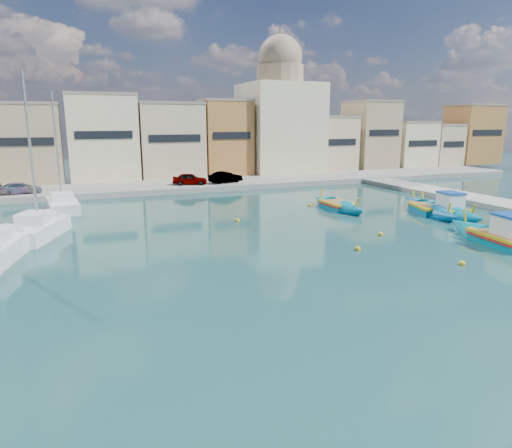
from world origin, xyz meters
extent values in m
plane|color=#153B3F|center=(0.00, 0.00, 0.00)|extent=(160.00, 160.00, 0.00)
cube|color=gray|center=(0.00, 32.00, 0.30)|extent=(80.00, 8.00, 0.60)
cube|color=tan|center=(-21.91, 39.16, 4.97)|extent=(6.90, 6.32, 8.74)
cube|color=gray|center=(-21.91, 39.16, 9.49)|extent=(7.03, 6.44, 0.30)
cube|color=black|center=(-21.91, 35.95, 5.41)|extent=(5.52, 0.10, 0.90)
cube|color=beige|center=(-13.86, 39.12, 5.55)|extent=(7.88, 6.24, 9.89)
cube|color=gray|center=(-13.86, 39.12, 10.64)|extent=(8.04, 6.37, 0.30)
cube|color=black|center=(-13.86, 35.95, 6.04)|extent=(6.30, 0.10, 0.90)
cube|color=#C9B38B|center=(-5.74, 39.72, 5.09)|extent=(7.88, 7.44, 8.99)
cube|color=gray|center=(-5.74, 39.72, 9.74)|extent=(8.04, 7.59, 0.30)
cube|color=black|center=(-5.74, 35.95, 5.54)|extent=(6.30, 0.10, 0.90)
cube|color=#B9783A|center=(1.54, 39.07, 5.31)|extent=(6.17, 6.13, 9.43)
cube|color=gray|center=(1.54, 39.07, 10.18)|extent=(6.29, 6.26, 0.30)
cube|color=black|center=(1.54, 35.95, 5.78)|extent=(4.93, 0.10, 0.90)
cube|color=tan|center=(9.05, 39.85, 3.63)|extent=(7.31, 7.69, 6.05)
cube|color=gray|center=(9.05, 39.85, 6.80)|extent=(7.46, 7.85, 0.30)
cube|color=black|center=(9.05, 35.95, 3.93)|extent=(5.85, 0.10, 0.90)
cube|color=#C9B38B|center=(17.02, 39.65, 4.31)|extent=(7.54, 7.30, 7.41)
cube|color=gray|center=(17.02, 39.65, 8.16)|extent=(7.69, 7.45, 0.30)
cube|color=black|center=(17.02, 35.95, 4.68)|extent=(6.03, 0.10, 0.90)
cube|color=tan|center=(24.93, 39.49, 5.42)|extent=(6.36, 6.97, 9.63)
cube|color=gray|center=(24.93, 39.49, 10.38)|extent=(6.48, 7.11, 0.30)
cube|color=black|center=(24.93, 35.95, 5.90)|extent=(5.09, 0.10, 0.90)
cube|color=beige|center=(32.15, 39.35, 3.93)|extent=(6.63, 6.70, 6.65)
cube|color=gray|center=(32.15, 39.35, 7.40)|extent=(6.76, 6.83, 0.30)
cube|color=black|center=(32.15, 35.95, 4.26)|extent=(5.30, 0.10, 0.90)
cube|color=#C9B38B|center=(38.26, 39.75, 3.70)|extent=(5.08, 7.51, 6.20)
cube|color=gray|center=(38.26, 39.75, 6.95)|extent=(5.18, 7.66, 0.30)
cube|color=black|center=(38.26, 35.95, 4.01)|extent=(4.06, 0.10, 0.90)
cube|color=#B9783A|center=(45.15, 39.00, 5.27)|extent=(7.79, 6.00, 9.33)
cube|color=gray|center=(45.15, 39.00, 10.08)|extent=(7.95, 6.12, 0.30)
cube|color=black|center=(45.15, 35.95, 5.73)|extent=(6.23, 0.10, 0.90)
cube|color=beige|center=(10.00, 40.00, 6.60)|extent=(10.00, 10.00, 12.00)
cylinder|color=#9E8466|center=(10.00, 40.00, 13.80)|extent=(6.40, 6.40, 2.40)
sphere|color=#9E8466|center=(10.00, 40.00, 15.99)|extent=(6.00, 6.00, 6.00)
cylinder|color=#9E8466|center=(10.00, 40.00, 18.90)|extent=(0.30, 0.30, 1.60)
imported|color=#4C1919|center=(-5.40, 30.50, 1.25)|extent=(4.11, 2.60, 1.30)
imported|color=#4C1919|center=(-1.19, 30.50, 1.26)|extent=(4.21, 2.43, 1.31)
imported|color=#4C1919|center=(-22.43, 30.50, 1.15)|extent=(3.94, 1.95, 1.10)
cube|color=#008398|center=(7.05, 0.25, 0.22)|extent=(2.67, 4.15, 1.09)
cone|color=#008398|center=(7.46, 3.45, 0.27)|extent=(2.63, 3.83, 2.80)
cube|color=gold|center=(7.05, 0.25, 0.68)|extent=(2.78, 4.37, 0.20)
cube|color=red|center=(7.05, 0.25, 0.48)|extent=(2.78, 4.24, 0.11)
cube|color=olive|center=(7.05, 0.25, 0.76)|extent=(2.30, 3.76, 0.07)
cylinder|color=gold|center=(7.50, 3.77, 0.98)|extent=(0.22, 0.53, 1.19)
cube|color=white|center=(6.98, -0.32, 1.36)|extent=(1.77, 2.17, 1.20)
cube|color=#0081A2|center=(10.66, 8.79, 0.21)|extent=(2.44, 3.57, 1.06)
cone|color=#0081A2|center=(10.95, 11.56, 0.26)|extent=(2.42, 3.33, 2.64)
cone|color=#0081A2|center=(10.38, 6.01, 0.26)|extent=(2.42, 3.33, 2.64)
cube|color=yellow|center=(10.66, 8.79, 0.66)|extent=(2.54, 3.76, 0.19)
cube|color=red|center=(10.66, 8.79, 0.47)|extent=(2.55, 3.64, 0.11)
cube|color=olive|center=(10.66, 8.79, 0.74)|extent=(2.10, 3.23, 0.06)
cylinder|color=yellow|center=(10.97, 11.84, 0.95)|extent=(0.20, 0.51, 1.15)
cylinder|color=yellow|center=(10.36, 5.74, 0.95)|extent=(0.20, 0.51, 1.15)
cube|color=white|center=(10.62, 8.30, 1.32)|extent=(1.64, 1.86, 1.16)
cube|color=#0F47A5|center=(10.62, 8.30, 1.97)|extent=(1.74, 1.99, 0.13)
cube|color=#0060A0|center=(10.10, 10.03, 0.21)|extent=(3.06, 3.99, 1.07)
cone|color=#0060A0|center=(10.93, 12.82, 0.27)|extent=(2.98, 3.74, 2.69)
cone|color=#0060A0|center=(9.26, 7.23, 0.27)|extent=(2.98, 3.74, 2.69)
cube|color=yellow|center=(10.10, 10.03, 0.66)|extent=(3.20, 4.20, 0.19)
cube|color=#197F33|center=(10.10, 10.03, 0.47)|extent=(3.18, 4.08, 0.11)
cube|color=olive|center=(10.10, 10.03, 0.75)|extent=(2.66, 3.59, 0.06)
cylinder|color=yellow|center=(11.02, 13.10, 0.96)|extent=(0.29, 0.53, 1.16)
cylinder|color=yellow|center=(9.18, 6.96, 0.96)|extent=(0.29, 0.53, 1.16)
cube|color=#00779B|center=(3.89, 14.45, 0.20)|extent=(2.07, 3.10, 1.01)
cone|color=#00779B|center=(3.86, 16.99, 0.25)|extent=(2.07, 2.91, 2.51)
cone|color=#00779B|center=(3.93, 11.91, 0.25)|extent=(2.07, 2.91, 2.51)
cube|color=#EFB114|center=(3.89, 14.45, 0.63)|extent=(2.16, 3.27, 0.18)
cube|color=red|center=(3.89, 14.45, 0.45)|extent=(2.17, 3.15, 0.10)
cube|color=olive|center=(3.89, 14.45, 0.71)|extent=(1.76, 2.81, 0.06)
cylinder|color=#EFB114|center=(3.85, 17.24, 0.91)|extent=(0.15, 0.48, 1.11)
cylinder|color=#EFB114|center=(3.93, 11.66, 0.91)|extent=(0.15, 0.48, 1.11)
cube|color=white|center=(-18.60, 22.61, 0.33)|extent=(2.86, 5.90, 1.24)
cone|color=white|center=(-18.96, 26.26, 0.33)|extent=(2.61, 3.47, 2.30)
cube|color=white|center=(-18.60, 22.61, 1.29)|extent=(1.92, 2.20, 0.67)
cylinder|color=#999EA3|center=(-18.64, 23.02, 5.26)|extent=(0.15, 0.15, 9.57)
cube|color=white|center=(-20.13, 13.27, 0.36)|extent=(4.34, 6.23, 1.33)
cone|color=white|center=(-18.82, 16.72, 0.36)|extent=(3.46, 3.94, 2.46)
cube|color=white|center=(-20.13, 13.27, 1.38)|extent=(2.45, 2.57, 0.72)
cylinder|color=#999EA3|center=(-19.98, 13.66, 5.63)|extent=(0.16, 0.16, 10.24)
cone|color=white|center=(-21.11, 12.73, 0.37)|extent=(3.35, 4.30, 2.55)
sphere|color=gold|center=(-1.96, 2.77, 0.08)|extent=(0.36, 0.36, 0.36)
sphere|color=gold|center=(1.55, 5.24, 0.08)|extent=(0.36, 0.36, 0.36)
sphere|color=gold|center=(2.32, 16.67, 0.08)|extent=(0.36, 0.36, 0.36)
sphere|color=gold|center=(-6.02, 13.02, 0.08)|extent=(0.36, 0.36, 0.36)
sphere|color=gold|center=(1.59, -1.82, 0.08)|extent=(0.36, 0.36, 0.36)
camera|label=1|loc=(-17.58, -19.51, 7.67)|focal=32.00mm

